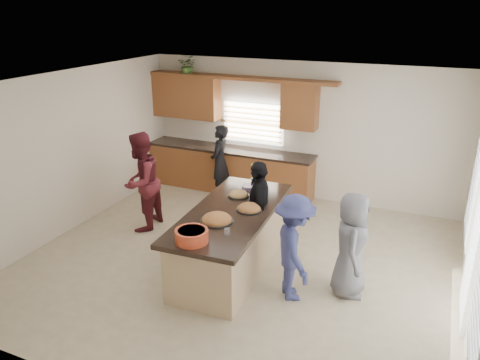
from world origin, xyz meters
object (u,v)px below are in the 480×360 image
at_px(salad_bowl, 192,235).
at_px(woman_right_front, 351,245).
at_px(island, 232,240).
at_px(woman_left_mid, 141,182).
at_px(woman_left_front, 259,210).
at_px(woman_right_back, 294,248).
at_px(woman_left_back, 220,162).

bearing_deg(salad_bowl, woman_right_front, 30.84).
distance_m(island, woman_left_mid, 2.16).
bearing_deg(woman_left_mid, woman_right_front, 77.53).
height_order(woman_left_front, woman_right_front, woman_left_front).
relative_size(woman_right_back, woman_right_front, 1.00).
xyz_separation_m(woman_left_mid, woman_left_front, (2.27, -0.09, -0.09)).
xyz_separation_m(woman_left_mid, woman_right_back, (3.13, -0.97, -0.13)).
height_order(salad_bowl, woman_left_front, woman_left_front).
distance_m(salad_bowl, woman_left_mid, 2.59).
height_order(salad_bowl, woman_right_front, woman_right_front).
height_order(woman_right_back, woman_right_front, woman_right_back).
distance_m(island, woman_left_back, 2.83).
bearing_deg(salad_bowl, woman_left_back, 110.49).
bearing_deg(woman_left_back, woman_left_front, 33.79).
distance_m(island, woman_right_back, 1.20).
height_order(island, woman_left_back, woman_left_back).
relative_size(woman_left_back, woman_right_front, 1.03).
relative_size(salad_bowl, woman_left_front, 0.27).
distance_m(woman_left_front, woman_right_back, 1.22).
bearing_deg(woman_right_front, woman_left_back, 40.30).
bearing_deg(woman_left_back, woman_right_front, 46.48).
xyz_separation_m(salad_bowl, woman_left_back, (-1.32, 3.53, -0.27)).
distance_m(woman_left_back, woman_right_back, 3.76).
xyz_separation_m(woman_left_back, woman_left_front, (1.63, -1.95, 0.03)).
bearing_deg(woman_right_front, salad_bowl, 108.58).
bearing_deg(island, woman_right_front, -2.22).
bearing_deg(woman_left_back, woman_left_mid, -25.22).
relative_size(woman_left_mid, woman_left_front, 1.11).
bearing_deg(island, woman_left_back, 116.59).
relative_size(island, woman_left_front, 1.72).
distance_m(island, woman_left_front, 0.66).
distance_m(salad_bowl, woman_right_front, 2.17).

